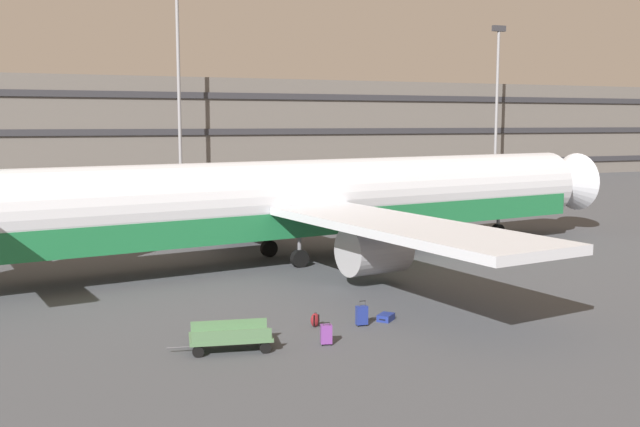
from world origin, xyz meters
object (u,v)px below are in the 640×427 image
Objects in this scene: airliner at (301,202)px; suitcase_large at (326,334)px; suitcase_laid_flat at (362,315)px; baggage_cart at (230,337)px; backpack_purple at (315,320)px; suitcase_orange at (386,317)px.

airliner is 55.00× the size of suitcase_large.
airliner is 13.10m from suitcase_laid_flat.
baggage_cart is (-7.42, -13.61, -2.65)m from airliner.
suitcase_laid_flat reaches higher than backpack_purple.
suitcase_laid_flat reaches higher than suitcase_large.
suitcase_large is 1.41× the size of backpack_purple.
suitcase_laid_flat is (-2.35, -12.61, -2.69)m from airliner.
backpack_purple is at bearing 78.48° from suitcase_large.
suitcase_large is 0.23× the size of baggage_cart.
baggage_cart reaches higher than suitcase_orange.
suitcase_large is 3.10m from baggage_cart.
airliner is 52.27× the size of suitcase_orange.
suitcase_laid_flat is 1.70× the size of backpack_purple.
baggage_cart is (-3.47, -1.49, 0.19)m from backpack_purple.
suitcase_large is 2.14m from backpack_purple.
airliner is at bearing 71.95° from backpack_purple.
backpack_purple reaches higher than suitcase_orange.
backpack_purple is at bearing -108.05° from airliner.
suitcase_laid_flat is at bearing -165.09° from suitcase_orange.
suitcase_orange is at bearing 11.83° from baggage_cart.
airliner reaches higher than baggage_cart.
suitcase_orange is (-1.24, -12.31, -2.95)m from airliner.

